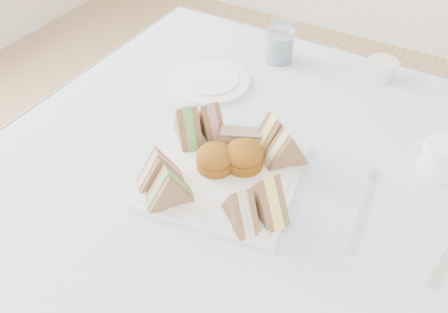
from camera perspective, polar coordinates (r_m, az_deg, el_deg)
The scene contains 19 objects.
table at distance 1.17m, azimuth 2.84°, elevation -15.35°, with size 0.90×0.90×0.74m, color brown.
tablecloth at distance 0.88m, azimuth 3.67°, elevation -2.35°, with size 1.02×1.02×0.01m, color #C0D5FE.
serving_plate at distance 0.86m, azimuth 0.00°, elevation -2.14°, with size 0.26×0.26×0.01m, color white.
sandwich_fl_a at distance 0.82m, azimuth -7.81°, elevation -1.34°, with size 0.08×0.04×0.07m, color olive, non-canonical shape.
sandwich_fl_b at distance 0.79m, azimuth -6.68°, elevation -3.50°, with size 0.08×0.04×0.07m, color olive, non-canonical shape.
sandwich_fr_a at distance 0.77m, azimuth 5.17°, elevation -4.54°, with size 0.09×0.04×0.08m, color olive, non-canonical shape.
sandwich_fr_b at distance 0.76m, azimuth 2.04°, elevation -5.88°, with size 0.08×0.04×0.07m, color olive, non-canonical shape.
sandwich_bl_a at distance 0.91m, azimuth -4.39°, elevation 4.00°, with size 0.09×0.04×0.08m, color olive, non-canonical shape.
sandwich_bl_b at distance 0.92m, azimuth -1.67°, elevation 4.63°, with size 0.08×0.04×0.07m, color olive, non-canonical shape.
sandwich_br_a at distance 0.86m, azimuth 7.46°, elevation 1.16°, with size 0.08×0.04×0.07m, color olive, non-canonical shape.
sandwich_br_b at distance 0.89m, azimuth 5.93°, elevation 3.00°, with size 0.08×0.04×0.07m, color olive, non-canonical shape.
scone_left at distance 0.85m, azimuth -1.08°, elevation -0.23°, with size 0.07×0.07×0.05m, color #944D0F.
scone_right at distance 0.86m, azimuth 2.41°, elevation 0.10°, with size 0.07×0.07×0.05m, color #944D0F.
pastry_slice at distance 0.90m, azimuth 1.99°, elevation 2.22°, with size 0.08×0.03×0.04m, color #CABC6C.
side_plate at distance 1.10m, azimuth -1.70°, elevation 9.01°, with size 0.18×0.18×0.01m, color white.
water_glass at distance 1.17m, azimuth 6.75°, elevation 13.45°, with size 0.07×0.07×0.10m, color white.
tea_strainer at distance 1.17m, azimuth 18.41°, elevation 9.85°, with size 0.07×0.07×0.04m, color white.
fork at distance 0.84m, azimuth 16.15°, elevation -6.85°, with size 0.01×0.18×0.00m, color white.
creamer_jug at distance 0.94m, azimuth 24.70°, elevation -0.12°, with size 0.08×0.08×0.07m, color white.
Camera 1 is at (0.26, -0.56, 1.36)m, focal length 38.00 mm.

